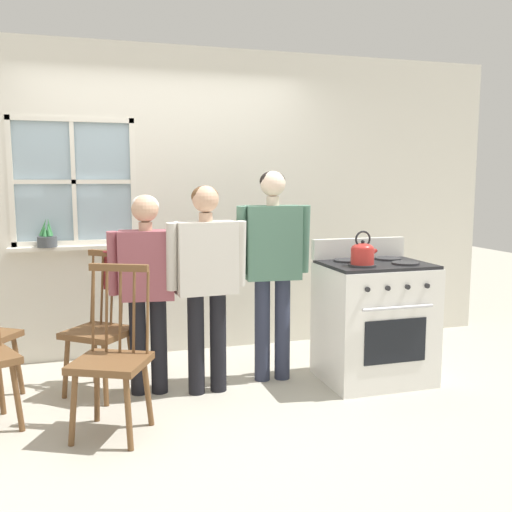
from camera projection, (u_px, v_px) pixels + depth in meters
The scene contains 11 objects.
ground_plane at pixel (198, 409), 3.88m from camera, with size 16.00×16.00×0.00m, color #B2AD9E.
wall_back at pixel (169, 204), 5.04m from camera, with size 6.40×0.16×2.70m.
chair_by_window at pixel (101, 331), 4.13m from camera, with size 0.58×0.58×1.04m.
chair_center_cluster at pixel (112, 361), 3.46m from camera, with size 0.55×0.54×1.04m.
person_elderly_left at pixel (147, 276), 4.07m from camera, with size 0.55×0.26×1.45m.
person_teen_center at pixel (206, 270), 4.09m from camera, with size 0.59×0.23×1.51m.
person_adult_right at pixel (273, 256), 4.35m from camera, with size 0.58×0.25×1.62m.
stove at pixel (374, 320), 4.41m from camera, with size 0.80×0.68×1.08m.
kettle at pixel (363, 253), 4.16m from camera, with size 0.21×0.17×0.25m.
potted_plant at pixel (47, 238), 4.70m from camera, with size 0.16×0.16×0.24m.
handbag at pixel (118, 272), 4.29m from camera, with size 0.25×0.25×0.31m.
Camera 1 is at (-0.68, -3.67, 1.56)m, focal length 40.00 mm.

